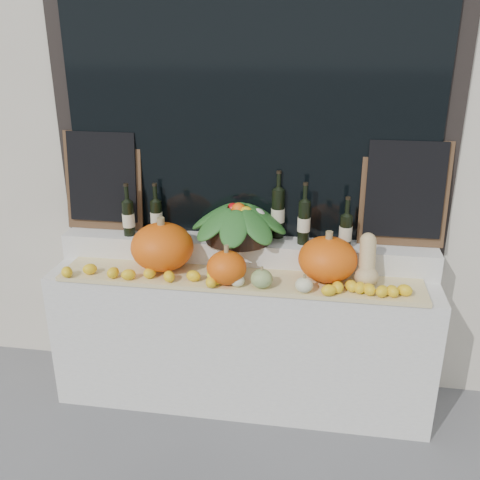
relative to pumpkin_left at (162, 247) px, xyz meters
name	(u,v)px	position (x,y,z in m)	size (l,w,h in m)	color
storefront_facade	(260,29)	(0.47, 0.79, 1.20)	(7.00, 0.94, 4.50)	beige
display_sill	(242,336)	(0.47, 0.07, -0.61)	(2.30, 0.55, 0.88)	silver
rear_tier	(246,251)	(0.47, 0.22, -0.09)	(2.30, 0.25, 0.16)	silver
straw_bedding	(239,280)	(0.47, -0.06, -0.15)	(2.10, 0.32, 0.03)	tan
pumpkin_left	(162,247)	(0.00, 0.00, 0.00)	(0.37, 0.37, 0.28)	#E85B0C
pumpkin_right	(328,259)	(0.97, 0.00, -0.01)	(0.33, 0.33, 0.25)	#E85B0C
pumpkin_center	(227,267)	(0.41, -0.13, -0.05)	(0.22, 0.22, 0.19)	#E85B0C
butternut_squash	(367,264)	(1.18, -0.03, -0.02)	(0.13, 0.20, 0.29)	tan
decorative_gourds	(246,278)	(0.53, -0.16, -0.09)	(0.59, 0.13, 0.15)	#2E631D
lemon_heap	(236,281)	(0.47, -0.17, -0.11)	(2.20, 0.16, 0.06)	yellow
produce_bowl	(239,221)	(0.42, 0.20, 0.11)	(0.63, 0.63, 0.24)	black
wine_bottle_far_left	(128,218)	(-0.26, 0.18, 0.11)	(0.08, 0.08, 0.33)	black
wine_bottle_near_left	(156,216)	(-0.11, 0.25, 0.10)	(0.08, 0.08, 0.32)	black
wine_bottle_tall	(278,213)	(0.65, 0.29, 0.15)	(0.08, 0.08, 0.42)	black
wine_bottle_near_right	(304,222)	(0.82, 0.20, 0.13)	(0.08, 0.08, 0.38)	black
wine_bottle_far_right	(346,231)	(1.06, 0.18, 0.10)	(0.08, 0.08, 0.31)	black
chalkboard_left	(103,179)	(-0.45, 0.28, 0.32)	(0.50, 0.10, 0.62)	#4C331E
chalkboard_right	(405,192)	(1.39, 0.28, 0.32)	(0.50, 0.10, 0.62)	#4C331E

